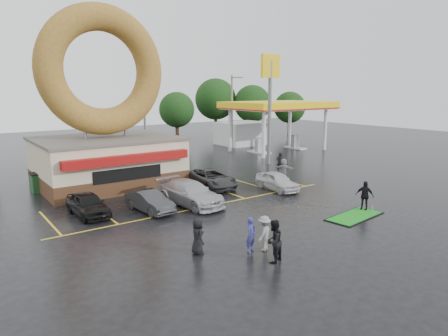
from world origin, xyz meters
TOP-DOWN VIEW (x-y plane):
  - ground at (0.00, 0.00)m, footprint 120.00×120.00m
  - donut_shop at (-3.00, 12.97)m, footprint 10.20×8.70m
  - gas_station at (20.00, 20.94)m, footprint 12.30×13.65m
  - shell_sign at (13.00, 12.00)m, footprint 2.20×0.36m
  - streetlight_mid at (4.00, 20.92)m, footprint 0.40×2.21m
  - streetlight_right at (16.00, 21.92)m, footprint 0.40×2.21m
  - tree_far_a at (26.00, 30.00)m, footprint 5.60×5.60m
  - tree_far_b at (32.00, 28.00)m, footprint 4.90×4.90m
  - tree_far_c at (22.00, 34.00)m, footprint 6.30×6.30m
  - tree_far_d at (14.00, 32.00)m, footprint 4.90×4.90m
  - car_black at (-6.82, 6.00)m, footprint 1.79×4.07m
  - car_dgrey at (-3.53, 4.57)m, footprint 1.77×3.97m
  - car_silver at (-0.80, 4.33)m, footprint 2.84×5.52m
  - car_grey at (2.95, 7.39)m, footprint 2.74×5.20m
  - car_white at (6.45, 3.90)m, footprint 2.00×4.07m
  - person_blue at (-2.54, -3.82)m, footprint 0.70×0.58m
  - person_blackjkt at (-2.44, -5.21)m, footprint 1.09×0.96m
  - person_hoodie at (-1.93, -4.03)m, footprint 1.22×1.00m
  - person_bystander at (-4.62, -2.55)m, footprint 0.61×0.87m
  - person_cameraman at (7.24, -2.97)m, footprint 0.83×1.16m
  - person_walker_near at (9.28, 6.09)m, footprint 1.23×1.68m
  - person_walker_far at (11.21, 8.54)m, footprint 0.77×0.72m
  - dumpster at (-7.50, 13.79)m, footprint 1.82×1.22m
  - putting_green at (5.67, -3.46)m, footprint 4.05×2.08m

SIDE VIEW (x-z plane):
  - ground at x=0.00m, z-range 0.00..0.00m
  - putting_green at x=5.67m, z-range -0.21..0.28m
  - car_dgrey at x=-3.53m, z-range 0.00..1.27m
  - dumpster at x=-7.50m, z-range 0.00..1.30m
  - car_white at x=6.45m, z-range 0.00..1.34m
  - car_black at x=-6.82m, z-range 0.00..1.36m
  - car_grey at x=2.95m, z-range 0.00..1.40m
  - car_silver at x=-0.80m, z-range 0.00..1.53m
  - person_hoodie at x=-1.93m, z-range 0.00..1.64m
  - person_blue at x=-2.54m, z-range 0.00..1.65m
  - person_bystander at x=-4.62m, z-range 0.00..1.66m
  - person_walker_near at x=9.28m, z-range 0.00..1.75m
  - person_walker_far at x=11.21m, z-range 0.00..1.77m
  - person_cameraman at x=7.24m, z-range 0.00..1.83m
  - person_blackjkt at x=-2.44m, z-range 0.00..1.87m
  - gas_station at x=20.00m, z-range 0.75..6.65m
  - donut_shop at x=-3.00m, z-range -2.29..11.21m
  - tree_far_b at x=32.00m, z-range 1.03..8.03m
  - tree_far_d at x=14.00m, z-range 1.03..8.03m
  - streetlight_mid at x=4.00m, z-range 0.28..9.28m
  - streetlight_right at x=16.00m, z-range 0.28..9.28m
  - tree_far_a at x=26.00m, z-range 1.18..9.18m
  - tree_far_c at x=22.00m, z-range 1.34..10.34m
  - shell_sign at x=13.00m, z-range 2.08..12.68m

